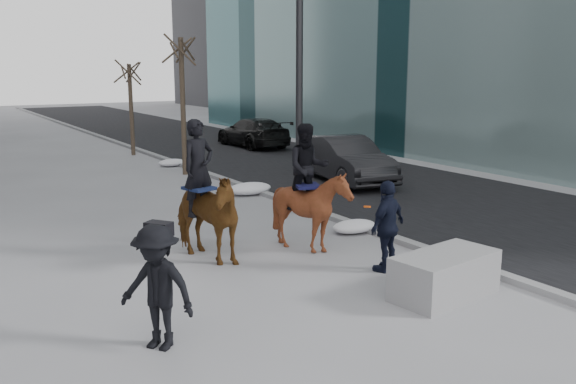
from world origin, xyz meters
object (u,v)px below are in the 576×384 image
planter (445,275)px  mounted_left (202,209)px  car_near (345,159)px  mounted_right (310,201)px

planter → mounted_left: (-2.63, 4.00, 0.67)m
planter → mounted_left: 4.84m
planter → car_near: 10.65m
car_near → mounted_left: size_ratio=1.66×
mounted_right → car_near: bearing=47.6°
car_near → mounted_left: 9.35m
mounted_left → planter: bearing=-56.7°
planter → mounted_left: bearing=123.3°
mounted_left → mounted_right: (2.18, -0.60, 0.02)m
planter → car_near: bearing=61.9°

